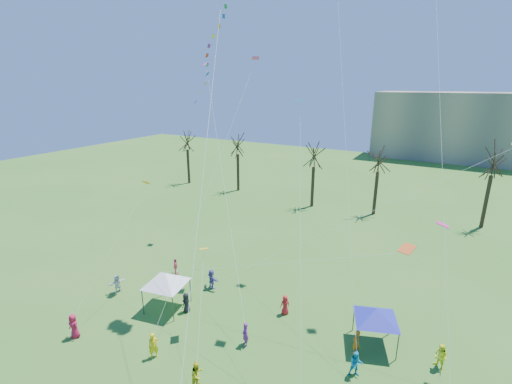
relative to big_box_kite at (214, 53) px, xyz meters
The scene contains 6 objects.
bare_tree_row 29.94m from the big_box_kite, 75.80° to the left, with size 68.95×8.35×10.23m.
big_box_kite is the anchor object (origin of this frame).
canopy_tent_white 16.96m from the big_box_kite, 125.46° to the right, with size 3.97×3.97×3.03m.
canopy_tent_blue 20.62m from the big_box_kite, ahead, with size 3.58×3.58×2.86m.
festival_crowd 19.22m from the big_box_kite, 38.55° to the right, with size 26.00×10.79×1.80m.
small_kites_aloft 7.83m from the big_box_kite, 21.87° to the left, with size 28.02×17.59×32.99m.
Camera 1 is at (10.15, -11.93, 16.98)m, focal length 25.00 mm.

